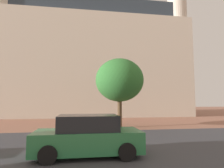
# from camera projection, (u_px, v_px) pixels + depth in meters

# --- Properties ---
(ground_plane) EXTENTS (120.00, 120.00, 0.00)m
(ground_plane) POSITION_uv_depth(u_px,v_px,m) (108.00, 137.00, 11.35)
(ground_plane) COLOR #93604C
(street_asphalt_strip) EXTENTS (120.00, 8.72, 0.00)m
(street_asphalt_strip) POSITION_uv_depth(u_px,v_px,m) (113.00, 144.00, 9.55)
(street_asphalt_strip) COLOR #38383D
(street_asphalt_strip) RESTS_ON ground_plane
(landmark_building) EXTENTS (27.95, 14.76, 29.00)m
(landmark_building) POSITION_uv_depth(u_px,v_px,m) (92.00, 61.00, 32.17)
(landmark_building) COLOR beige
(landmark_building) RESTS_ON ground_plane
(car_green) EXTENTS (4.11, 2.00, 1.57)m
(car_green) POSITION_uv_depth(u_px,v_px,m) (88.00, 136.00, 7.53)
(car_green) COLOR #287042
(car_green) RESTS_ON ground_plane
(tree_curb_far) EXTENTS (3.96, 3.96, 5.66)m
(tree_curb_far) POSITION_uv_depth(u_px,v_px,m) (120.00, 80.00, 15.89)
(tree_curb_far) COLOR #4C3823
(tree_curb_far) RESTS_ON ground_plane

